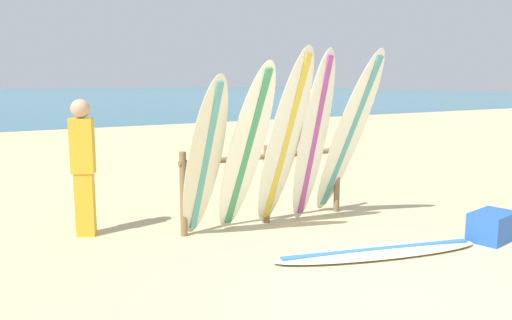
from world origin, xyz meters
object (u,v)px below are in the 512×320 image
at_px(surfboard_leaning_center_right, 348,135).
at_px(beachgoer_standing, 83,162).
at_px(surfboard_leaning_center_left, 285,140).
at_px(surfboard_leaning_center, 313,138).
at_px(surfboard_rack, 267,174).
at_px(surfboard_lying_on_sand, 378,252).
at_px(cooler_box, 492,226).
at_px(surfboard_leaning_far_left, 205,159).
at_px(surfboard_leaning_left, 246,151).

bearing_deg(surfboard_leaning_center_right, beachgoer_standing, 164.13).
height_order(surfboard_leaning_center_left, surfboard_leaning_center, surfboard_leaning_center_left).
relative_size(surfboard_rack, surfboard_leaning_center, 1.07).
xyz_separation_m(surfboard_lying_on_sand, cooler_box, (1.60, -0.31, 0.14)).
distance_m(surfboard_leaning_far_left, surfboard_leaning_center, 1.62).
bearing_deg(surfboard_leaning_center_left, surfboard_leaning_left, -174.90).
relative_size(surfboard_lying_on_sand, beachgoer_standing, 1.48).
bearing_deg(surfboard_lying_on_sand, surfboard_leaning_left, 126.32).
height_order(surfboard_leaning_left, beachgoer_standing, surfboard_leaning_left).
bearing_deg(surfboard_lying_on_sand, surfboard_leaning_center_right, 63.29).
relative_size(surfboard_leaning_center_left, cooler_box, 4.04).
xyz_separation_m(surfboard_leaning_center_left, beachgoer_standing, (-2.37, 1.02, -0.25)).
height_order(surfboard_leaning_far_left, cooler_box, surfboard_leaning_far_left).
xyz_separation_m(surfboard_leaning_center, surfboard_leaning_center_right, (0.62, 0.00, 0.00)).
xyz_separation_m(surfboard_rack, surfboard_lying_on_sand, (0.42, -1.79, -0.66)).
height_order(surfboard_leaning_center_left, surfboard_lying_on_sand, surfboard_leaning_center_left).
xyz_separation_m(surfboard_leaning_center, beachgoer_standing, (-2.85, 0.99, -0.24)).
height_order(surfboard_leaning_center_right, surfboard_lying_on_sand, surfboard_leaning_center_right).
relative_size(surfboard_rack, beachgoer_standing, 1.47).
bearing_deg(surfboard_leaning_far_left, surfboard_leaning_left, -12.95).
distance_m(surfboard_leaning_left, surfboard_leaning_center_right, 1.72).
bearing_deg(surfboard_leaning_center, surfboard_leaning_center_left, -175.91).
relative_size(surfboard_leaning_center_left, beachgoer_standing, 1.38).
height_order(surfboard_leaning_far_left, surfboard_leaning_center_right, surfboard_leaning_center_right).
height_order(surfboard_leaning_left, surfboard_leaning_center_left, surfboard_leaning_center_left).
height_order(surfboard_rack, surfboard_leaning_center_left, surfboard_leaning_center_left).
distance_m(surfboard_leaning_center, surfboard_lying_on_sand, 1.86).
xyz_separation_m(surfboard_lying_on_sand, beachgoer_standing, (-2.74, 2.43, 0.93)).
relative_size(surfboard_rack, surfboard_leaning_far_left, 1.24).
bearing_deg(surfboard_lying_on_sand, cooler_box, -11.00).
bearing_deg(surfboard_leaning_center_left, surfboard_leaning_center_right, 2.00).
distance_m(surfboard_leaning_center_left, beachgoer_standing, 2.59).
bearing_deg(cooler_box, surfboard_leaning_far_left, 138.45).
xyz_separation_m(surfboard_leaning_left, surfboard_lying_on_sand, (0.99, -1.35, -1.08)).
xyz_separation_m(surfboard_rack, surfboard_leaning_center_left, (0.04, -0.39, 0.51)).
height_order(surfboard_lying_on_sand, cooler_box, cooler_box).
bearing_deg(surfboard_rack, surfboard_leaning_far_left, -163.35).
relative_size(surfboard_leaning_far_left, surfboard_leaning_center, 0.86).
bearing_deg(surfboard_leaning_left, surfboard_leaning_center, 4.66).
bearing_deg(cooler_box, surfboard_leaning_center, 118.74).
bearing_deg(beachgoer_standing, surfboard_rack, -15.36).
bearing_deg(surfboard_leaning_far_left, beachgoer_standing, 142.27).
height_order(beachgoer_standing, cooler_box, beachgoer_standing).
bearing_deg(surfboard_leaning_left, beachgoer_standing, 148.37).
relative_size(surfboard_rack, cooler_box, 4.30).
bearing_deg(cooler_box, surfboard_rack, 122.14).
relative_size(surfboard_leaning_left, surfboard_leaning_center_right, 0.93).
bearing_deg(surfboard_leaning_left, surfboard_leaning_center_right, 3.12).
height_order(surfboard_leaning_left, surfboard_leaning_center_right, surfboard_leaning_center_right).
distance_m(surfboard_leaning_center_right, surfboard_lying_on_sand, 1.99).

